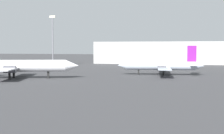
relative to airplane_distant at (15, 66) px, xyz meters
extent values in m
cylinder|color=white|center=(0.32, 0.09, 0.02)|extent=(23.61, 9.27, 2.88)
cone|color=white|center=(13.25, 3.78, 0.02)|extent=(3.83, 3.64, 2.88)
cube|color=white|center=(-0.82, -0.23, -0.41)|extent=(9.74, 21.11, 0.22)
cylinder|color=#4C4C54|center=(-1.22, 3.75, -0.56)|extent=(3.12, 2.35, 1.66)
cylinder|color=#4C4C54|center=(0.94, -3.83, -0.56)|extent=(3.12, 2.35, 1.66)
cube|color=black|center=(7.62, 2.17, -2.25)|extent=(0.57, 0.57, 1.65)
cube|color=black|center=(-1.33, 1.54, -2.25)|extent=(0.57, 0.57, 1.65)
cube|color=black|center=(-0.32, -2.01, -2.25)|extent=(0.57, 0.57, 1.65)
cylinder|color=#B2BCCC|center=(33.67, 17.04, -0.50)|extent=(18.41, 3.97, 2.35)
cone|color=#B2BCCC|center=(23.28, 16.12, -0.50)|extent=(2.79, 2.57, 2.35)
cone|color=#B2BCCC|center=(44.06, 17.97, -0.50)|extent=(2.79, 2.57, 2.35)
cube|color=#B2BCCC|center=(34.58, 17.13, -0.85)|extent=(5.24, 23.07, 0.18)
cube|color=#B2BCCC|center=(42.40, 17.82, -0.26)|extent=(2.36, 6.44, 0.12)
cube|color=purple|center=(42.03, 17.79, 2.81)|extent=(2.41, 0.44, 4.27)
cylinder|color=#4C4C54|center=(34.42, 12.75, -0.97)|extent=(2.36, 1.55, 1.35)
cylinder|color=#4C4C54|center=(33.65, 21.40, -0.97)|extent=(2.36, 1.55, 1.35)
cube|color=black|center=(27.85, 16.52, -2.37)|extent=(0.41, 0.41, 1.40)
cube|color=black|center=(34.72, 15.63, -2.37)|extent=(0.41, 0.41, 1.40)
cube|color=black|center=(34.45, 18.62, -2.37)|extent=(0.41, 0.41, 1.40)
cylinder|color=slate|center=(-10.71, 46.32, 6.57)|extent=(0.50, 0.50, 19.28)
cube|color=#F2EACC|center=(-10.71, 46.32, 16.61)|extent=(2.40, 0.50, 0.80)
cube|color=#B7B7B2|center=(41.38, 81.54, 1.96)|extent=(83.45, 25.84, 10.07)
camera|label=1|loc=(39.13, -65.77, 4.55)|focal=48.36mm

